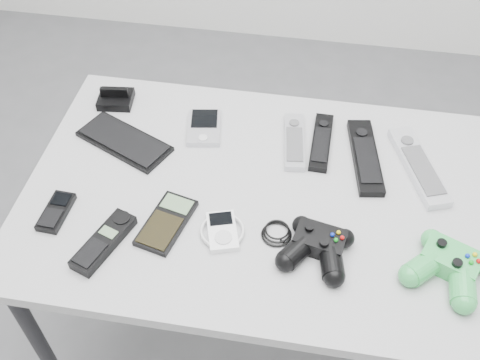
% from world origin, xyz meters
% --- Properties ---
extents(desk, '(1.06, 0.68, 0.71)m').
position_xyz_m(desk, '(-0.08, 0.07, 0.65)').
color(desk, '#A6A6A8').
rests_on(desk, floor).
extents(pda_keyboard, '(0.25, 0.18, 0.01)m').
position_xyz_m(pda_keyboard, '(-0.44, 0.18, 0.71)').
color(pda_keyboard, black).
rests_on(pda_keyboard, desk).
extents(dock_bracket, '(0.09, 0.08, 0.05)m').
position_xyz_m(dock_bracket, '(-0.50, 0.31, 0.73)').
color(dock_bracket, black).
rests_on(dock_bracket, desk).
extents(pda, '(0.10, 0.13, 0.02)m').
position_xyz_m(pda, '(-0.26, 0.25, 0.72)').
color(pda, '#B2B2B9').
rests_on(pda, desk).
extents(remote_silver_a, '(0.07, 0.19, 0.02)m').
position_xyz_m(remote_silver_a, '(-0.04, 0.24, 0.72)').
color(remote_silver_a, '#B2B2B9').
rests_on(remote_silver_a, desk).
extents(remote_black_a, '(0.05, 0.19, 0.02)m').
position_xyz_m(remote_black_a, '(0.03, 0.25, 0.72)').
color(remote_black_a, black).
rests_on(remote_black_a, desk).
extents(remote_black_b, '(0.09, 0.24, 0.02)m').
position_xyz_m(remote_black_b, '(0.13, 0.22, 0.72)').
color(remote_black_b, black).
rests_on(remote_black_b, desk).
extents(remote_silver_b, '(0.13, 0.25, 0.02)m').
position_xyz_m(remote_silver_b, '(0.25, 0.20, 0.72)').
color(remote_silver_b, silver).
rests_on(remote_silver_b, desk).
extents(mobile_phone, '(0.05, 0.11, 0.02)m').
position_xyz_m(mobile_phone, '(-0.51, -0.06, 0.72)').
color(mobile_phone, black).
rests_on(mobile_phone, desk).
extents(cordless_handset, '(0.10, 0.16, 0.02)m').
position_xyz_m(cordless_handset, '(-0.39, -0.12, 0.72)').
color(cordless_handset, black).
rests_on(cordless_handset, desk).
extents(calculator, '(0.11, 0.16, 0.01)m').
position_xyz_m(calculator, '(-0.27, -0.05, 0.71)').
color(calculator, black).
rests_on(calculator, desk).
extents(mp3_player, '(0.12, 0.12, 0.02)m').
position_xyz_m(mp3_player, '(-0.16, -0.05, 0.72)').
color(mp3_player, white).
rests_on(mp3_player, desk).
extents(controller_black, '(0.26, 0.19, 0.05)m').
position_xyz_m(controller_black, '(0.04, -0.06, 0.73)').
color(controller_black, black).
rests_on(controller_black, desk).
extents(controller_green, '(0.20, 0.21, 0.05)m').
position_xyz_m(controller_green, '(0.29, -0.07, 0.73)').
color(controller_green, green).
rests_on(controller_green, desk).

